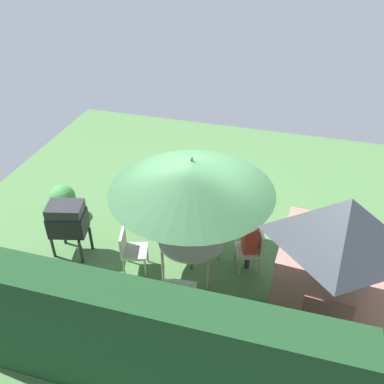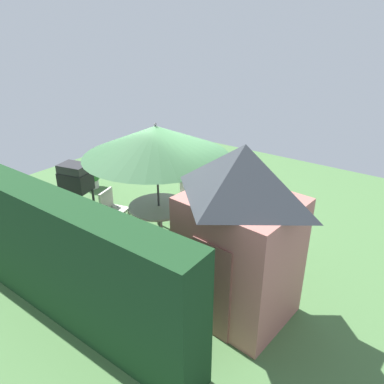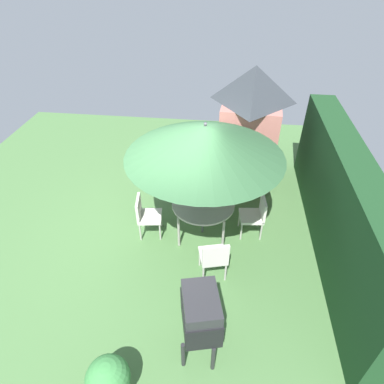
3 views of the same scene
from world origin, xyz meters
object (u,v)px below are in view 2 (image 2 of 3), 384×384
(garden_shed, at_px, (240,233))
(chair_far_side, at_px, (186,196))
(chair_near_shed, at_px, (213,225))
(person_in_red, at_px, (209,213))
(bbq_grill, at_px, (75,178))
(chair_toward_house, at_px, (126,240))
(patio_umbrella, at_px, (156,141))
(potted_plant_by_shed, at_px, (92,173))
(patio_table, at_px, (159,208))
(chair_toward_hedge, at_px, (112,207))

(garden_shed, bearing_deg, chair_far_side, -38.76)
(chair_near_shed, bearing_deg, person_in_red, 18.81)
(garden_shed, distance_m, bbq_grill, 4.92)
(bbq_grill, distance_m, chair_toward_house, 2.72)
(patio_umbrella, relative_size, person_in_red, 2.26)
(patio_umbrella, relative_size, chair_toward_house, 3.16)
(potted_plant_by_shed, bearing_deg, patio_table, 164.34)
(patio_umbrella, height_order, chair_near_shed, patio_umbrella)
(bbq_grill, distance_m, chair_far_side, 2.67)
(patio_table, relative_size, patio_umbrella, 0.43)
(garden_shed, xyz_separation_m, patio_umbrella, (2.39, -0.90, 0.75))
(chair_near_shed, height_order, chair_far_side, same)
(patio_table, bearing_deg, garden_shed, 159.34)
(bbq_grill, bearing_deg, chair_far_side, -149.69)
(chair_toward_hedge, relative_size, person_in_red, 0.71)
(patio_table, distance_m, chair_toward_hedge, 1.18)
(garden_shed, relative_size, person_in_red, 2.20)
(chair_toward_house, relative_size, person_in_red, 0.71)
(chair_far_side, height_order, chair_toward_hedge, same)
(patio_umbrella, xyz_separation_m, person_in_red, (-1.02, -0.35, -1.38))
(chair_far_side, bearing_deg, garden_shed, 141.24)
(chair_near_shed, distance_m, chair_toward_hedge, 2.32)
(chair_toward_hedge, height_order, chair_toward_house, same)
(patio_umbrella, xyz_separation_m, potted_plant_by_shed, (3.25, -0.91, -1.73))
(chair_far_side, relative_size, potted_plant_by_shed, 1.19)
(chair_near_shed, relative_size, potted_plant_by_shed, 1.19)
(patio_table, relative_size, chair_toward_hedge, 1.38)
(patio_table, distance_m, patio_umbrella, 1.44)
(person_in_red, bearing_deg, chair_far_side, -34.12)
(garden_shed, xyz_separation_m, chair_far_side, (2.55, -2.05, -0.89))
(chair_toward_house, bearing_deg, potted_plant_by_shed, -30.39)
(chair_near_shed, relative_size, person_in_red, 0.71)
(person_in_red, bearing_deg, bbq_grill, 8.80)
(garden_shed, height_order, chair_toward_house, garden_shed)
(patio_umbrella, bearing_deg, chair_toward_hedge, 14.72)
(bbq_grill, bearing_deg, patio_umbrella, -175.58)
(patio_umbrella, bearing_deg, potted_plant_by_shed, -15.66)
(chair_toward_house, bearing_deg, chair_far_side, -83.06)
(patio_table, xyz_separation_m, chair_toward_hedge, (1.12, 0.29, -0.20))
(bbq_grill, xyz_separation_m, chair_toward_hedge, (-1.32, 0.11, -0.33))
(potted_plant_by_shed, bearing_deg, garden_shed, 162.19)
(chair_near_shed, xyz_separation_m, person_in_red, (0.08, 0.03, 0.26))
(potted_plant_by_shed, distance_m, person_in_red, 4.33)
(garden_shed, height_order, chair_near_shed, garden_shed)
(bbq_grill, bearing_deg, chair_toward_hedge, 175.42)
(chair_toward_hedge, xyz_separation_m, person_in_red, (-2.14, -0.64, 0.26))
(bbq_grill, distance_m, chair_near_shed, 3.60)
(patio_umbrella, relative_size, bbq_grill, 2.37)
(patio_umbrella, xyz_separation_m, chair_far_side, (0.16, -1.15, -1.64))
(bbq_grill, relative_size, chair_toward_house, 1.33)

